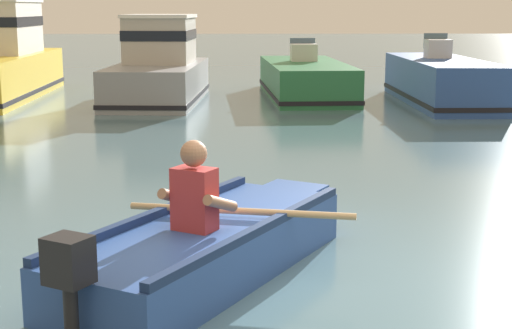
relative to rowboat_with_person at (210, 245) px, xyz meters
The scene contains 5 objects.
ground_plane 0.97m from the rowboat_with_person, ahead, with size 120.00×120.00×0.00m, color slate.
rowboat_with_person is the anchor object (origin of this frame).
moored_boat_grey 12.51m from the rowboat_with_person, 97.54° to the left, with size 2.28×4.98×2.07m.
moored_boat_green 13.38m from the rowboat_with_person, 81.48° to the left, with size 2.18×5.51×1.45m.
moored_boat_blue 12.83m from the rowboat_with_person, 66.76° to the left, with size 1.69×5.41×1.62m.
Camera 1 is at (-0.69, -6.19, 2.24)m, focal length 54.06 mm.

